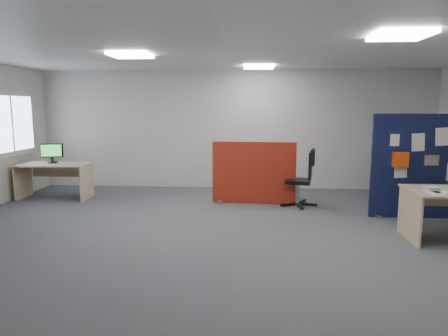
# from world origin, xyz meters

# --- Properties ---
(floor) EXTENTS (9.00, 9.00, 0.00)m
(floor) POSITION_xyz_m (0.00, 0.00, 0.00)
(floor) COLOR #55585D
(floor) RESTS_ON ground
(ceiling) EXTENTS (9.00, 7.00, 0.02)m
(ceiling) POSITION_xyz_m (0.00, 0.00, 2.70)
(ceiling) COLOR white
(ceiling) RESTS_ON wall_back
(wall_back) EXTENTS (9.00, 0.02, 2.70)m
(wall_back) POSITION_xyz_m (0.00, 3.50, 1.35)
(wall_back) COLOR silver
(wall_back) RESTS_ON floor
(wall_front) EXTENTS (9.00, 0.02, 2.70)m
(wall_front) POSITION_xyz_m (0.00, -3.50, 1.35)
(wall_front) COLOR silver
(wall_front) RESTS_ON floor
(window) EXTENTS (0.06, 1.70, 1.30)m
(window) POSITION_xyz_m (-4.44, 2.00, 1.55)
(window) COLOR white
(window) RESTS_ON wall_left
(ceiling_lights) EXTENTS (4.10, 4.10, 0.04)m
(ceiling_lights) POSITION_xyz_m (0.33, 0.67, 2.67)
(ceiling_lights) COLOR white
(ceiling_lights) RESTS_ON ceiling
(navy_divider) EXTENTS (2.15, 0.30, 1.77)m
(navy_divider) POSITION_xyz_m (3.46, 1.15, 0.88)
(navy_divider) COLOR #110F3A
(navy_divider) RESTS_ON floor
(red_divider) EXTENTS (1.62, 0.30, 1.22)m
(red_divider) POSITION_xyz_m (0.42, 1.97, 0.60)
(red_divider) COLOR maroon
(red_divider) RESTS_ON floor
(second_desk) EXTENTS (1.42, 0.71, 0.73)m
(second_desk) POSITION_xyz_m (-3.68, 2.18, 0.54)
(second_desk) COLOR #D2B286
(second_desk) RESTS_ON floor
(monitor_second) EXTENTS (0.44, 0.20, 0.40)m
(monitor_second) POSITION_xyz_m (-3.75, 2.25, 0.95)
(monitor_second) COLOR black
(monitor_second) RESTS_ON second_desk
(office_chair) EXTENTS (0.71, 0.70, 1.08)m
(office_chair) POSITION_xyz_m (1.38, 1.84, 0.61)
(office_chair) COLOR black
(office_chair) RESTS_ON floor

